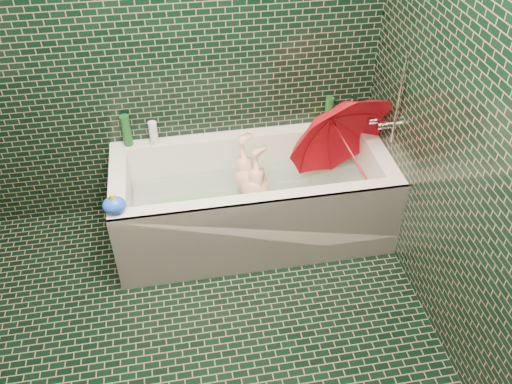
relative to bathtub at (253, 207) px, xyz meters
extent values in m
plane|color=black|center=(-0.45, -1.01, -0.21)|extent=(2.80, 2.80, 0.00)
plane|color=black|center=(-0.45, 0.39, 1.04)|extent=(2.80, 0.00, 2.80)
plane|color=black|center=(0.85, -1.01, 1.04)|extent=(0.00, 2.80, 2.80)
cube|color=white|center=(0.00, 0.02, -0.14)|extent=(1.70, 0.75, 0.15)
cube|color=white|center=(0.00, 0.34, 0.14)|extent=(1.70, 0.10, 0.40)
cube|color=white|center=(0.00, -0.31, 0.14)|extent=(1.70, 0.10, 0.40)
cube|color=white|center=(0.80, 0.02, 0.14)|extent=(0.10, 0.55, 0.40)
cube|color=white|center=(-0.80, 0.02, 0.14)|extent=(0.10, 0.55, 0.40)
cube|color=white|center=(0.00, -0.35, 0.06)|extent=(1.70, 0.02, 0.55)
cube|color=green|center=(0.00, 0.02, -0.06)|extent=(1.35, 0.47, 0.01)
cube|color=silver|center=(0.00, 0.02, 0.09)|extent=(1.48, 0.53, 0.00)
cylinder|color=silver|center=(0.83, 0.02, 0.52)|extent=(0.14, 0.05, 0.05)
cylinder|color=silver|center=(0.75, 0.08, 0.52)|extent=(0.05, 0.04, 0.04)
cylinder|color=silver|center=(0.82, -0.08, 0.74)|extent=(0.01, 0.01, 0.55)
imported|color=#EFB195|center=(0.01, -0.03, 0.10)|extent=(0.91, 0.57, 0.24)
imported|color=red|center=(0.59, -0.06, 0.39)|extent=(1.00, 0.91, 1.04)
imported|color=white|center=(0.80, 0.34, 0.34)|extent=(0.10, 0.10, 0.23)
imported|color=#45207B|center=(0.80, 0.34, 0.34)|extent=(0.11, 0.12, 0.19)
imported|color=#154B1E|center=(0.76, 0.34, 0.34)|extent=(0.17, 0.17, 0.17)
cylinder|color=#154B1E|center=(0.57, 0.36, 0.44)|extent=(0.06, 0.06, 0.20)
cylinder|color=silver|center=(0.73, 0.35, 0.43)|extent=(0.06, 0.06, 0.19)
cylinder|color=#154B1E|center=(-0.73, 0.35, 0.44)|extent=(0.07, 0.07, 0.21)
cylinder|color=white|center=(-0.57, 0.33, 0.42)|extent=(0.05, 0.05, 0.16)
ellipsoid|color=yellow|center=(0.53, 0.34, 0.37)|extent=(0.11, 0.10, 0.06)
sphere|color=yellow|center=(0.56, 0.33, 0.41)|extent=(0.04, 0.04, 0.04)
cone|color=orange|center=(0.58, 0.32, 0.41)|extent=(0.02, 0.02, 0.02)
ellipsoid|color=blue|center=(-0.80, -0.29, 0.39)|extent=(0.14, 0.12, 0.10)
cylinder|color=yellow|center=(-0.80, -0.29, 0.45)|extent=(0.03, 0.03, 0.04)
camera|label=1|loc=(-0.44, -2.55, 2.29)|focal=38.00mm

